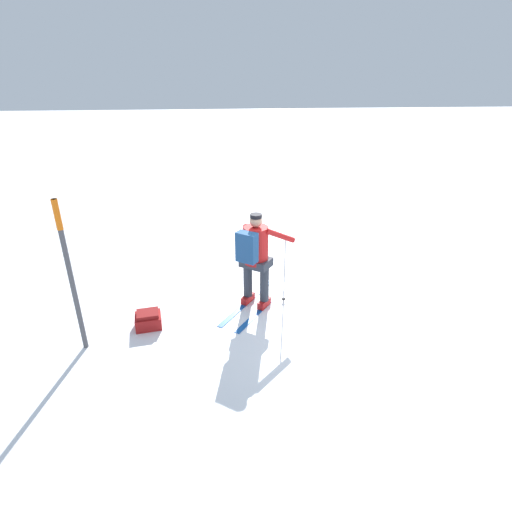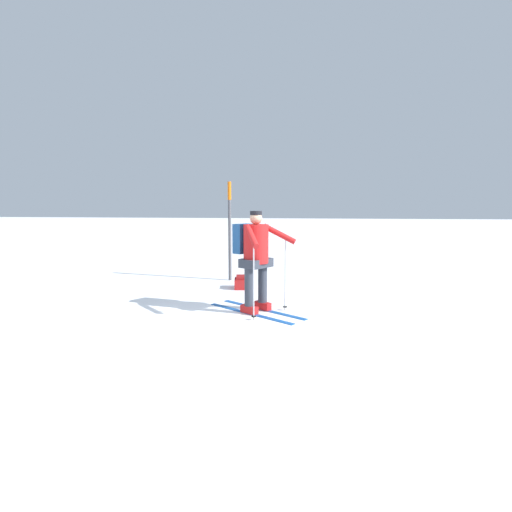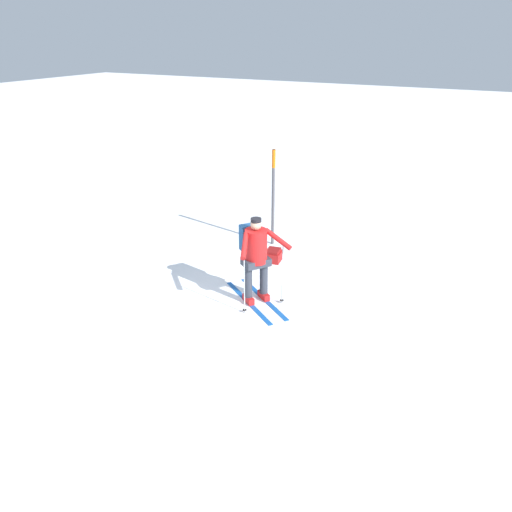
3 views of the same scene
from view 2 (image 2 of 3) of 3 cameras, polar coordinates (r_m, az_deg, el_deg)
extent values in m
plane|color=white|center=(5.86, -3.27, -9.87)|extent=(80.00, 80.00, 0.00)
cube|color=#144C9E|center=(6.68, 0.94, -7.63)|extent=(1.10, 1.49, 0.01)
cube|color=red|center=(6.66, 0.94, -7.09)|extent=(0.26, 0.31, 0.12)
cylinder|color=#2D333D|center=(6.57, 0.94, -3.74)|extent=(0.15, 0.15, 0.68)
cube|color=#144C9E|center=(6.45, -0.97, -8.18)|extent=(1.10, 1.49, 0.01)
cube|color=red|center=(6.43, -0.97, -7.63)|extent=(0.26, 0.31, 0.12)
cylinder|color=#2D333D|center=(6.34, -0.98, -4.16)|extent=(0.15, 0.15, 0.68)
cube|color=#2D333D|center=(6.40, 0.00, -0.98)|extent=(0.58, 0.55, 0.14)
cylinder|color=red|center=(6.36, 0.00, 1.76)|extent=(0.40, 0.40, 0.61)
sphere|color=tan|center=(6.33, 0.00, 5.42)|extent=(0.20, 0.20, 0.20)
cylinder|color=black|center=(6.33, 0.00, 6.18)|extent=(0.19, 0.19, 0.06)
cube|color=navy|center=(6.55, -1.85, 2.51)|extent=(0.36, 0.33, 0.48)
cylinder|color=#B2B7BC|center=(6.52, 4.21, -2.61)|extent=(0.02, 0.02, 1.21)
cylinder|color=black|center=(6.64, 4.16, -7.24)|extent=(0.07, 0.07, 0.01)
cylinder|color=red|center=(6.45, 3.35, 3.16)|extent=(0.12, 0.55, 0.33)
cylinder|color=#B2B7BC|center=(5.95, -0.34, -3.58)|extent=(0.02, 0.02, 1.21)
cylinder|color=black|center=(6.08, -0.33, -8.62)|extent=(0.07, 0.07, 0.01)
cylinder|color=red|center=(5.96, -0.59, 2.81)|extent=(0.54, 0.29, 0.33)
cube|color=maroon|center=(8.28, -1.89, -3.94)|extent=(0.44, 0.40, 0.20)
cube|color=maroon|center=(8.26, -1.89, -3.05)|extent=(0.37, 0.32, 0.06)
cylinder|color=#4C4C51|center=(9.04, -3.77, 3.49)|extent=(0.07, 0.07, 2.23)
cylinder|color=orange|center=(9.02, -3.82, 9.29)|extent=(0.08, 0.08, 0.40)
camera|label=1|loc=(9.73, -38.17, 17.19)|focal=28.00mm
camera|label=3|loc=(4.25, 119.80, 38.93)|focal=35.00mm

